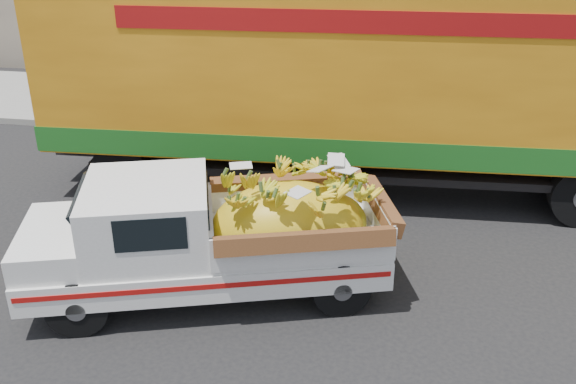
# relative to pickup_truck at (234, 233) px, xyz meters

# --- Properties ---
(ground) EXTENTS (100.00, 100.00, 0.00)m
(ground) POSITION_rel_pickup_truck_xyz_m (0.98, -0.42, -0.91)
(ground) COLOR black
(ground) RESTS_ON ground
(curb) EXTENTS (60.00, 0.25, 0.15)m
(curb) POSITION_rel_pickup_truck_xyz_m (0.98, 6.19, -0.84)
(curb) COLOR gray
(curb) RESTS_ON ground
(sidewalk) EXTENTS (60.00, 4.00, 0.14)m
(sidewalk) POSITION_rel_pickup_truck_xyz_m (0.98, 8.29, -0.84)
(sidewalk) COLOR gray
(sidewalk) RESTS_ON ground
(pickup_truck) EXTENTS (5.14, 3.10, 1.70)m
(pickup_truck) POSITION_rel_pickup_truck_xyz_m (0.00, 0.00, 0.00)
(pickup_truck) COLOR black
(pickup_truck) RESTS_ON ground
(semi_trailer) EXTENTS (12.03, 3.01, 3.80)m
(semi_trailer) POSITION_rel_pickup_truck_xyz_m (1.76, 3.74, 1.21)
(semi_trailer) COLOR black
(semi_trailer) RESTS_ON ground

